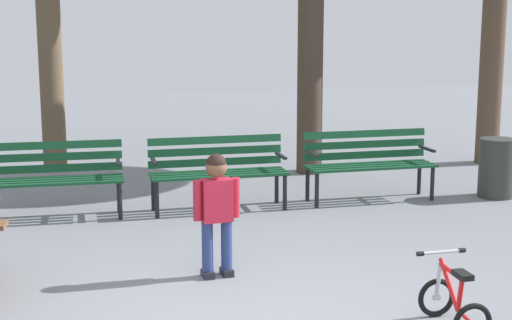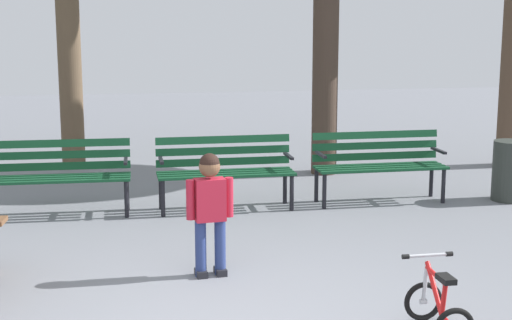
% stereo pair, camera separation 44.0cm
% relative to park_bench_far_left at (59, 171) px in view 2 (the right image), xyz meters
% --- Properties ---
extents(park_bench_far_left, '(1.62, 0.51, 0.85)m').
position_rel_park_bench_far_left_xyz_m(park_bench_far_left, '(0.00, 0.00, 0.00)').
color(park_bench_far_left, '#144728').
rests_on(park_bench_far_left, ground).
extents(park_bench_left, '(1.60, 0.46, 0.85)m').
position_rel_park_bench_far_left_xyz_m(park_bench_left, '(1.90, -0.07, 0.00)').
color(park_bench_left, '#144728').
rests_on(park_bench_left, ground).
extents(park_bench_right, '(1.60, 0.46, 0.85)m').
position_rel_park_bench_far_left_xyz_m(park_bench_right, '(3.80, -0.05, 0.00)').
color(park_bench_right, '#144728').
rests_on(park_bench_right, ground).
extents(child_standing, '(0.41, 0.19, 1.09)m').
position_rel_park_bench_far_left_xyz_m(child_standing, '(1.42, -2.43, 0.13)').
color(child_standing, navy).
rests_on(child_standing, ground).
extents(kids_bicycle, '(0.39, 0.56, 0.54)m').
position_rel_park_bench_far_left_xyz_m(kids_bicycle, '(2.85, -3.99, -0.31)').
color(kids_bicycle, black).
rests_on(kids_bicycle, ground).
extents(trash_bin, '(0.44, 0.44, 0.74)m').
position_rel_park_bench_far_left_xyz_m(trash_bin, '(5.42, -0.31, -0.14)').
color(trash_bin, '#2D332D').
rests_on(trash_bin, ground).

